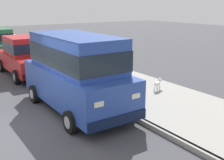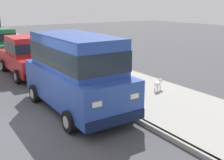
# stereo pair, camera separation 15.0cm
# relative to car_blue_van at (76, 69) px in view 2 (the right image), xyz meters

# --- Properties ---
(ground_plane) EXTENTS (80.00, 80.00, 0.00)m
(ground_plane) POSITION_rel_car_blue_van_xyz_m (-2.12, -0.64, -1.39)
(ground_plane) COLOR #424247
(curb) EXTENTS (0.16, 64.00, 0.14)m
(curb) POSITION_rel_car_blue_van_xyz_m (1.08, -0.64, -1.32)
(curb) COLOR gray
(curb) RESTS_ON ground
(sidewalk) EXTENTS (3.60, 64.00, 0.14)m
(sidewalk) POSITION_rel_car_blue_van_xyz_m (2.88, -0.64, -1.32)
(sidewalk) COLOR #99968E
(sidewalk) RESTS_ON ground
(car_blue_van) EXTENTS (2.14, 4.90, 2.52)m
(car_blue_van) POSITION_rel_car_blue_van_xyz_m (0.00, 0.00, 0.00)
(car_blue_van) COLOR #28479E
(car_blue_van) RESTS_ON ground
(car_red_sedan) EXTENTS (2.04, 4.60, 1.92)m
(car_red_sedan) POSITION_rel_car_blue_van_xyz_m (0.09, 5.72, -0.41)
(car_red_sedan) COLOR red
(car_red_sedan) RESTS_ON ground
(car_green_sedan) EXTENTS (2.09, 4.63, 1.92)m
(car_green_sedan) POSITION_rel_car_blue_van_xyz_m (-0.04, 11.21, -0.41)
(car_green_sedan) COLOR #23663D
(car_green_sedan) RESTS_ON ground
(dog_white) EXTENTS (0.70, 0.40, 0.49)m
(dog_white) POSITION_rel_car_blue_van_xyz_m (3.44, -0.27, -0.97)
(dog_white) COLOR white
(dog_white) RESTS_ON sidewalk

